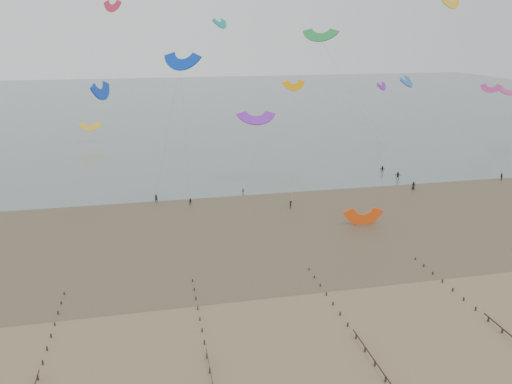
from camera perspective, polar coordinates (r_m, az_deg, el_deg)
ground at (r=67.53m, az=5.96°, el=-13.72°), size 500.00×500.00×0.00m
sea_and_shore at (r=96.71m, az=-2.57°, el=-3.47°), size 500.00×665.00×0.03m
kitesurfer_lead at (r=109.64m, az=-11.35°, el=-0.69°), size 0.69×0.48×1.81m
kitesurfers at (r=119.67m, az=10.82°, el=0.91°), size 140.68×22.64×1.88m
grounded_kite at (r=97.76m, az=12.09°, el=-3.64°), size 6.97×5.71×3.56m
kites_airborne at (r=144.04m, az=-9.46°, el=12.61°), size 241.89×108.61×43.00m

